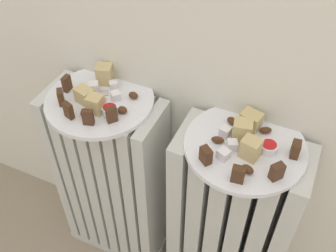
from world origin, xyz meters
name	(u,v)px	position (x,y,z in m)	size (l,w,h in m)	color
radiator_left	(113,182)	(-0.19, 0.28, 0.32)	(0.33, 0.16, 0.66)	silver
radiator_right	(229,226)	(0.19, 0.28, 0.32)	(0.33, 0.16, 0.66)	silver
plate_left	(100,100)	(-0.19, 0.28, 0.66)	(0.28, 0.28, 0.01)	white
plate_right	(245,146)	(0.19, 0.28, 0.66)	(0.28, 0.28, 0.01)	white
dark_cake_slice_left_0	(67,83)	(-0.28, 0.28, 0.69)	(0.03, 0.01, 0.04)	#472B19
dark_cake_slice_left_1	(61,97)	(-0.26, 0.22, 0.69)	(0.03, 0.01, 0.04)	#472B19
dark_cake_slice_left_2	(68,110)	(-0.22, 0.19, 0.69)	(0.03, 0.01, 0.04)	#472B19
dark_cake_slice_left_3	(88,117)	(-0.16, 0.19, 0.69)	(0.03, 0.01, 0.04)	#472B19
dark_cake_slice_left_4	(112,115)	(-0.12, 0.22, 0.69)	(0.03, 0.01, 0.04)	#472B19
marble_cake_slice_left_0	(85,96)	(-0.22, 0.26, 0.69)	(0.04, 0.03, 0.04)	tan
marble_cake_slice_left_1	(95,104)	(-0.17, 0.24, 0.69)	(0.04, 0.04, 0.05)	tan
marble_cake_slice_left_2	(105,74)	(-0.21, 0.35, 0.69)	(0.04, 0.04, 0.05)	tan
turkish_delight_left_0	(115,96)	(-0.15, 0.29, 0.68)	(0.02, 0.02, 0.02)	white
turkish_delight_left_1	(94,87)	(-0.22, 0.30, 0.68)	(0.02, 0.02, 0.02)	white
turkish_delight_left_2	(114,85)	(-0.18, 0.33, 0.68)	(0.02, 0.02, 0.02)	white
medjool_date_left_0	(133,95)	(-0.11, 0.32, 0.68)	(0.03, 0.02, 0.02)	#4C2814
medjool_date_left_1	(122,110)	(-0.11, 0.26, 0.68)	(0.02, 0.02, 0.02)	#4C2814
medjool_date_left_2	(84,113)	(-0.19, 0.21, 0.68)	(0.02, 0.02, 0.02)	#4C2814
jam_bowl_left	(110,110)	(-0.14, 0.24, 0.68)	(0.04, 0.04, 0.02)	white
dark_cake_slice_right_0	(206,155)	(0.13, 0.20, 0.69)	(0.03, 0.02, 0.04)	#472B19
dark_cake_slice_right_1	(238,174)	(0.20, 0.17, 0.69)	(0.03, 0.02, 0.04)	#472B19
dark_cake_slice_right_2	(277,172)	(0.27, 0.21, 0.69)	(0.03, 0.02, 0.04)	#472B19
dark_cake_slice_right_3	(296,149)	(0.30, 0.29, 0.69)	(0.03, 0.02, 0.04)	#472B19
marble_cake_slice_right_0	(242,130)	(0.18, 0.30, 0.69)	(0.04, 0.04, 0.05)	tan
marble_cake_slice_right_1	(251,120)	(0.18, 0.34, 0.69)	(0.05, 0.04, 0.04)	tan
marble_cake_slice_right_2	(251,149)	(0.21, 0.25, 0.69)	(0.04, 0.03, 0.05)	tan
turkish_delight_right_0	(225,132)	(0.14, 0.29, 0.68)	(0.02, 0.02, 0.02)	white
turkish_delight_right_1	(232,145)	(0.17, 0.26, 0.68)	(0.02, 0.02, 0.02)	white
turkish_delight_right_2	(224,154)	(0.16, 0.22, 0.68)	(0.02, 0.02, 0.02)	white
medjool_date_right_0	(232,121)	(0.14, 0.33, 0.68)	(0.03, 0.02, 0.01)	#4C2814
medjool_date_right_1	(248,169)	(0.22, 0.21, 0.68)	(0.03, 0.02, 0.02)	#4C2814
medjool_date_right_2	(218,140)	(0.13, 0.26, 0.68)	(0.03, 0.01, 0.02)	#4C2814
medjool_date_right_3	(265,130)	(0.22, 0.33, 0.68)	(0.03, 0.02, 0.02)	#4C2814
jam_bowl_right	(269,147)	(0.24, 0.28, 0.68)	(0.04, 0.04, 0.02)	white
fork	(105,101)	(-0.17, 0.28, 0.67)	(0.07, 0.10, 0.00)	#B7B7BC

